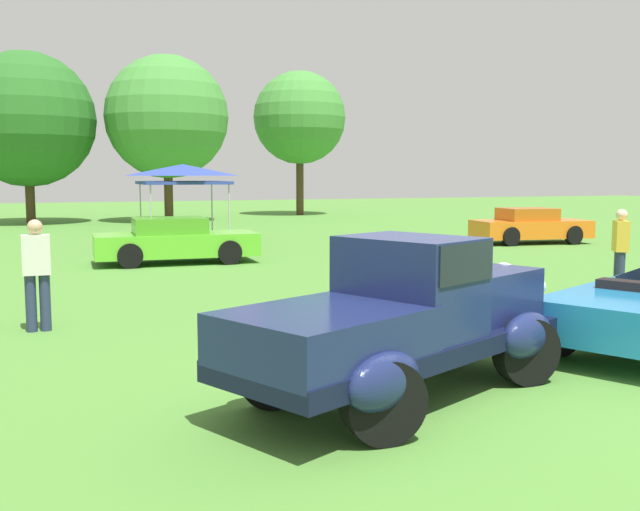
# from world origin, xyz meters

# --- Properties ---
(ground_plane) EXTENTS (120.00, 120.00, 0.00)m
(ground_plane) POSITION_xyz_m (0.00, 0.00, 0.00)
(ground_plane) COLOR #4C8433
(feature_pickup_truck) EXTENTS (4.46, 3.12, 1.70)m
(feature_pickup_truck) POSITION_xyz_m (-0.35, -0.12, 0.86)
(feature_pickup_truck) COLOR black
(feature_pickup_truck) RESTS_ON ground_plane
(show_car_lime) EXTENTS (4.31, 1.85, 1.22)m
(show_car_lime) POSITION_xyz_m (-0.55, 12.60, 0.60)
(show_car_lime) COLOR #60C62D
(show_car_lime) RESTS_ON ground_plane
(show_car_orange) EXTENTS (4.11, 2.19, 1.22)m
(show_car_orange) POSITION_xyz_m (11.90, 13.90, 0.60)
(show_car_orange) COLOR orange
(show_car_orange) RESTS_ON ground_plane
(spectator_between_cars) EXTENTS (0.41, 0.47, 1.69)m
(spectator_between_cars) POSITION_xyz_m (6.68, 4.24, 0.91)
(spectator_between_cars) COLOR #283351
(spectator_between_cars) RESTS_ON ground_plane
(spectator_far_side) EXTENTS (0.40, 0.25, 1.69)m
(spectator_far_side) POSITION_xyz_m (-3.98, 4.76, 0.91)
(spectator_far_side) COLOR #283351
(spectator_far_side) RESTS_ON ground_plane
(canopy_tent_left_field) EXTENTS (2.75, 2.75, 2.71)m
(canopy_tent_left_field) POSITION_xyz_m (0.55, 17.25, 2.42)
(canopy_tent_left_field) COLOR #B7B7BC
(canopy_tent_left_field) RESTS_ON ground_plane
(treeline_far_left) EXTENTS (6.45, 6.45, 8.23)m
(treeline_far_left) POSITION_xyz_m (-4.29, 31.15, 5.00)
(treeline_far_left) COLOR #47331E
(treeline_far_left) RESTS_ON ground_plane
(treeline_mid_left) EXTENTS (6.11, 6.11, 8.29)m
(treeline_mid_left) POSITION_xyz_m (2.22, 30.23, 5.23)
(treeline_mid_left) COLOR #47331E
(treeline_mid_left) RESTS_ON ground_plane
(treeline_center) EXTENTS (5.41, 5.41, 8.40)m
(treeline_center) POSITION_xyz_m (10.55, 33.89, 5.68)
(treeline_center) COLOR #47331E
(treeline_center) RESTS_ON ground_plane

